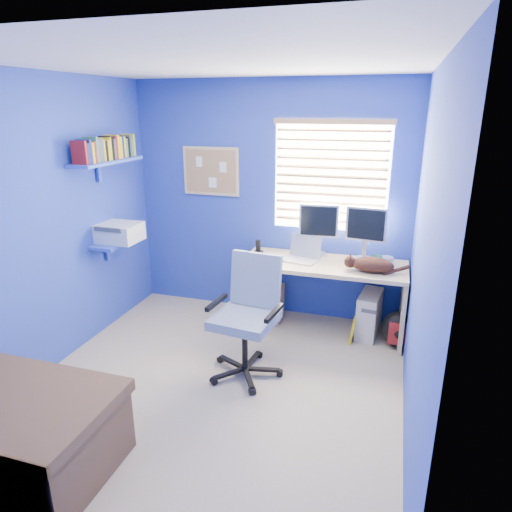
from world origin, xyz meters
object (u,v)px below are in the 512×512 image
(desk, at_px, (322,297))
(tower_pc, at_px, (369,314))
(laptop, at_px, (301,250))
(office_chair, at_px, (247,332))
(cat, at_px, (372,265))

(desk, relative_size, tower_pc, 3.61)
(desk, bearing_deg, tower_pc, 4.90)
(laptop, bearing_deg, tower_pc, 17.58)
(laptop, bearing_deg, office_chair, -91.24)
(desk, bearing_deg, cat, -15.17)
(tower_pc, relative_size, office_chair, 0.43)
(cat, distance_m, office_chair, 1.34)
(desk, xyz_separation_m, tower_pc, (0.48, 0.04, -0.14))
(tower_pc, bearing_deg, cat, -84.51)
(desk, height_order, office_chair, office_chair)
(desk, xyz_separation_m, laptop, (-0.23, -0.01, 0.48))
(desk, height_order, tower_pc, desk)
(cat, xyz_separation_m, office_chair, (-0.96, -0.84, -0.42))
(desk, relative_size, office_chair, 1.57)
(desk, height_order, cat, cat)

